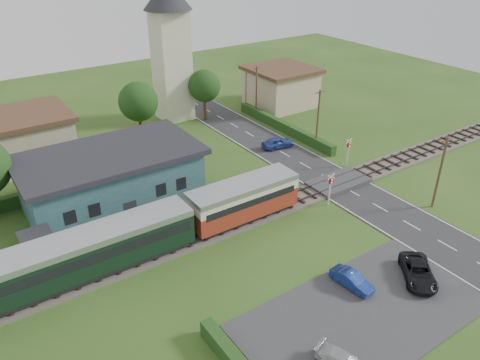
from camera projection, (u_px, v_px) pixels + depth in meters
ground at (271, 224)px, 40.82m from camera, size 120.00×120.00×0.00m
railway_track at (258, 213)px, 42.22m from camera, size 76.00×3.20×0.49m
road at (352, 192)px, 45.73m from camera, size 6.00×70.00×0.05m
car_park at (362, 314)px, 31.33m from camera, size 17.00×9.00×0.08m
crossing_deck at (338, 182)px, 47.09m from camera, size 6.20×3.40×0.45m
platform at (140, 231)px, 39.58m from camera, size 30.00×3.00×0.45m
equipment_hut at (38, 248)px, 34.92m from camera, size 2.30×2.30×2.55m
station_building at (112, 178)px, 42.62m from camera, size 16.00×9.00×5.30m
train at (42, 269)px, 32.19m from camera, size 43.20×2.90×3.40m
church_tower at (170, 41)px, 58.78m from camera, size 6.00×6.00×17.60m
house_west at (20, 139)px, 50.30m from camera, size 10.80×8.80×5.50m
house_east at (281, 86)px, 66.79m from camera, size 8.80×8.80×5.50m
hedge_roadside at (284, 127)px, 59.17m from camera, size 0.80×18.00×1.20m
hedge_station at (98, 179)px, 46.87m from camera, size 22.00×0.80×1.30m
tree_b at (138, 102)px, 54.18m from camera, size 4.60×4.60×7.34m
tree_c at (204, 86)px, 60.73m from camera, size 4.20×4.20×6.78m
utility_pole_b at (440, 172)px, 41.71m from camera, size 1.40×0.22×7.00m
utility_pole_c at (318, 118)px, 53.35m from camera, size 1.40×0.22×7.00m
utility_pole_d at (256, 91)px, 62.09m from camera, size 1.40×0.22×7.00m
crossing_signal_near at (330, 185)px, 42.65m from camera, size 0.84×0.28×3.28m
crossing_signal_far at (348, 148)px, 49.69m from camera, size 0.84×0.28×3.28m
streetlamp_east at (246, 84)px, 66.89m from camera, size 0.30×0.30×5.15m
car_on_road at (278, 142)px, 54.58m from camera, size 4.02×2.19×1.30m
car_park_blue at (352, 280)px, 33.48m from camera, size 1.53×3.44×1.10m
car_park_dark at (418, 272)px, 34.14m from camera, size 4.40×4.74×1.24m
pedestrian_near at (226, 192)px, 43.03m from camera, size 0.78×0.66×1.81m
pedestrian_far at (51, 248)px, 35.67m from camera, size 0.87×0.98×1.68m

